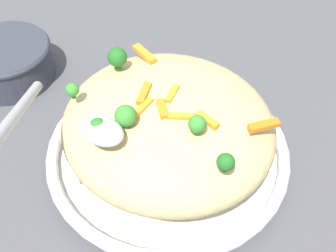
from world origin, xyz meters
TOP-DOWN VIEW (x-y plane):
  - ground_plane at (0.00, 0.00)m, footprint 2.40×2.40m
  - serving_bowl at (0.00, 0.00)m, footprint 0.34×0.34m
  - pasta_mound at (0.00, 0.00)m, footprint 0.29×0.27m
  - carrot_piece_0 at (0.11, 0.04)m, footprint 0.03×0.04m
  - carrot_piece_1 at (-0.00, 0.01)m, footprint 0.02×0.03m
  - carrot_piece_2 at (0.06, 0.00)m, footprint 0.03×0.01m
  - carrot_piece_3 at (-0.08, 0.06)m, footprint 0.05×0.02m
  - carrot_piece_4 at (0.01, -0.02)m, footprint 0.03×0.03m
  - carrot_piece_5 at (-0.01, -0.03)m, footprint 0.01×0.04m
  - carrot_piece_6 at (-0.03, -0.01)m, footprint 0.02×0.04m
  - carrot_piece_7 at (0.03, -0.02)m, footprint 0.03×0.02m
  - broccoli_floret_0 at (0.06, -0.02)m, footprint 0.02×0.02m
  - broccoli_floret_1 at (-0.02, -0.06)m, footprint 0.03×0.03m
  - broccoli_floret_2 at (-0.03, -0.09)m, footprint 0.02×0.02m
  - broccoli_floret_3 at (-0.10, -0.06)m, footprint 0.02×0.02m
  - broccoli_floret_4 at (-0.09, 0.01)m, footprint 0.03×0.03m
  - broccoli_floret_5 at (0.11, -0.05)m, footprint 0.02×0.02m
  - serving_spoon at (-0.05, -0.11)m, footprint 0.15×0.14m
  - companion_bowl at (-0.33, -0.02)m, footprint 0.15×0.15m

SIDE VIEW (x-z plane):
  - ground_plane at x=0.00m, z-range 0.00..0.00m
  - serving_bowl at x=0.00m, z-range 0.00..0.04m
  - companion_bowl at x=-0.33m, z-range 0.00..0.07m
  - pasta_mound at x=0.00m, z-range 0.03..0.13m
  - carrot_piece_0 at x=0.11m, z-range 0.12..0.12m
  - carrot_piece_3 at x=-0.08m, z-range 0.12..0.12m
  - carrot_piece_2 at x=0.06m, z-range 0.12..0.13m
  - carrot_piece_7 at x=0.03m, z-range 0.12..0.13m
  - carrot_piece_5 at x=-0.01m, z-range 0.12..0.13m
  - carrot_piece_1 at x=0.00m, z-range 0.12..0.13m
  - carrot_piece_6 at x=-0.03m, z-range 0.12..0.13m
  - carrot_piece_4 at x=0.01m, z-range 0.12..0.13m
  - broccoli_floret_3 at x=-0.10m, z-range 0.12..0.14m
  - broccoli_floret_5 at x=0.11m, z-range 0.12..0.14m
  - broccoli_floret_2 at x=-0.03m, z-range 0.12..0.15m
  - broccoli_floret_4 at x=-0.09m, z-range 0.12..0.15m
  - broccoli_floret_1 at x=-0.02m, z-range 0.12..0.15m
  - broccoli_floret_0 at x=0.06m, z-range 0.12..0.15m
  - serving_spoon at x=-0.05m, z-range 0.10..0.19m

